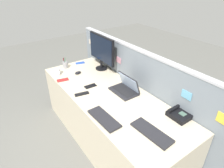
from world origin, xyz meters
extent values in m
plane|color=slate|center=(0.00, 0.00, 0.00)|extent=(10.00, 10.00, 0.00)
cube|color=beige|center=(0.00, 0.00, 0.37)|extent=(2.24, 0.83, 0.74)
cube|color=gray|center=(0.00, 0.45, 0.60)|extent=(2.58, 0.06, 1.19)
cube|color=#B7BAC1|center=(0.00, 0.45, 1.20)|extent=(2.58, 0.07, 0.02)
cube|color=#66ADD1|center=(0.76, 0.42, 0.97)|extent=(0.12, 0.01, 0.09)
cube|color=yellow|center=(1.13, 0.42, 0.93)|extent=(0.10, 0.01, 0.10)
cube|color=pink|center=(-0.37, 0.42, 0.95)|extent=(0.12, 0.01, 0.08)
cube|color=beige|center=(-1.14, 0.42, 1.01)|extent=(0.11, 0.01, 0.07)
cylinder|color=black|center=(-0.64, 0.30, 0.75)|extent=(0.18, 0.18, 0.02)
cylinder|color=black|center=(-0.64, 0.30, 0.82)|extent=(0.04, 0.04, 0.13)
cube|color=black|center=(-0.64, 0.32, 1.06)|extent=(0.59, 0.03, 0.39)
cube|color=black|center=(-0.64, 0.30, 1.06)|extent=(0.56, 0.01, 0.36)
cube|color=#232328|center=(0.07, 0.17, 0.75)|extent=(0.35, 0.23, 0.02)
cube|color=black|center=(0.07, 0.18, 0.76)|extent=(0.31, 0.16, 0.00)
cube|color=#232328|center=(0.07, 0.25, 0.85)|extent=(0.35, 0.08, 0.19)
cube|color=#9EB2D1|center=(0.07, 0.24, 0.85)|extent=(0.32, 0.06, 0.17)
cube|color=black|center=(0.77, 0.34, 0.76)|extent=(0.21, 0.17, 0.05)
cube|color=#4C6B5B|center=(0.80, 0.36, 0.79)|extent=(0.06, 0.06, 0.01)
cylinder|color=black|center=(0.70, 0.34, 0.81)|extent=(0.04, 0.15, 0.04)
cube|color=#232328|center=(0.36, -0.30, 0.75)|extent=(0.40, 0.16, 0.02)
cube|color=#232328|center=(0.78, -0.05, 0.75)|extent=(0.42, 0.18, 0.02)
ellipsoid|color=black|center=(-0.70, -0.06, 0.76)|extent=(0.08, 0.11, 0.03)
cylinder|color=#99999E|center=(-0.99, -0.13, 0.79)|extent=(0.08, 0.08, 0.10)
cylinder|color=black|center=(-0.97, -0.15, 0.85)|extent=(0.02, 0.01, 0.14)
cylinder|color=#238438|center=(-0.98, -0.13, 0.85)|extent=(0.02, 0.02, 0.13)
cylinder|color=red|center=(-0.99, -0.14, 0.84)|extent=(0.01, 0.02, 0.12)
cube|color=#B22323|center=(-0.64, -0.32, 0.74)|extent=(0.10, 0.17, 0.01)
cube|color=blue|center=(-1.02, 0.13, 0.74)|extent=(0.10, 0.16, 0.01)
cube|color=black|center=(-0.28, -0.09, 0.74)|extent=(0.08, 0.15, 0.01)
cube|color=black|center=(-0.17, -0.27, 0.75)|extent=(0.08, 0.18, 0.02)
cylinder|color=white|center=(-0.85, -0.31, 0.78)|extent=(0.08, 0.08, 0.09)
torus|color=white|center=(-0.80, -0.31, 0.78)|extent=(0.05, 0.01, 0.05)
camera|label=1|loc=(1.64, -1.11, 2.03)|focal=31.16mm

